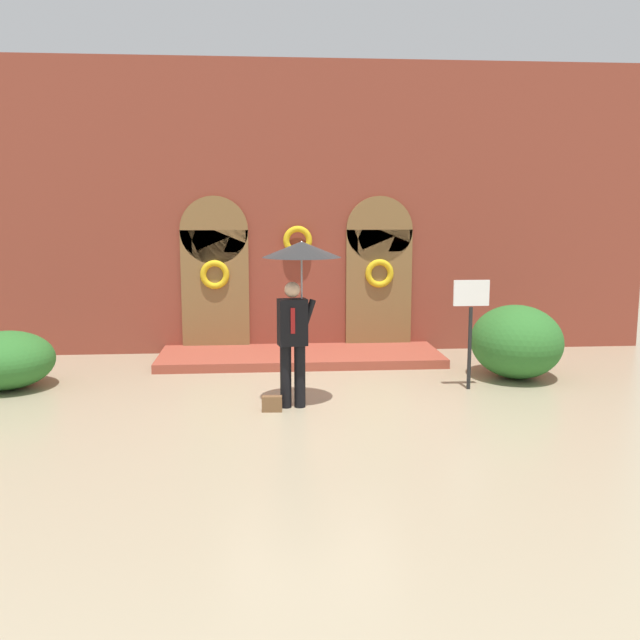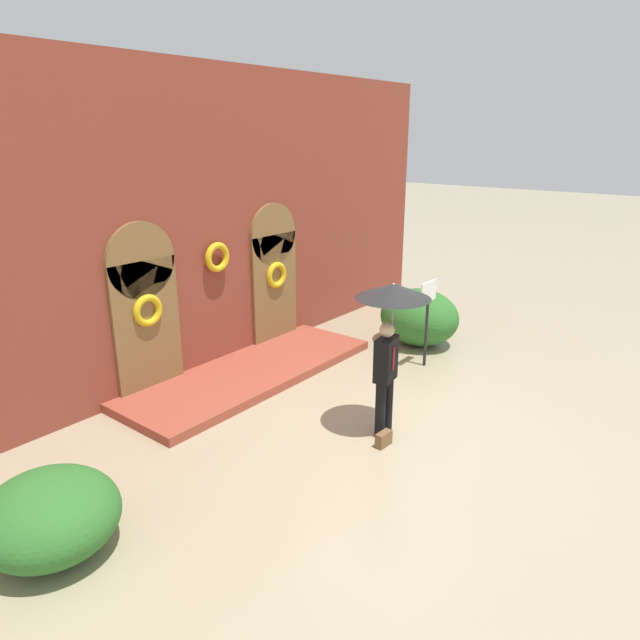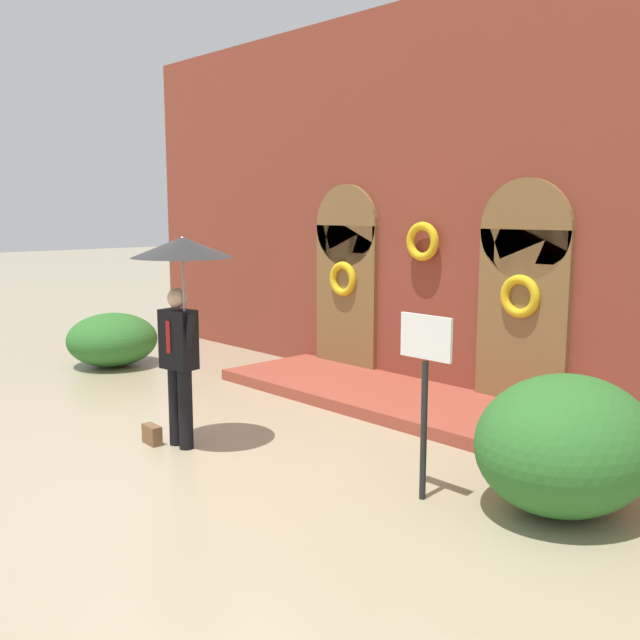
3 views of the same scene
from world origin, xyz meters
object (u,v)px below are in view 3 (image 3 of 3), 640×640
Objects in this scene: sign_post at (425,376)px; shrub_left at (112,340)px; person_with_umbrella at (182,278)px; shrub_right at (565,444)px; handbag at (152,435)px.

sign_post is 7.31m from shrub_left.
person_with_umbrella is 2.92m from sign_post.
shrub_right is at bearing 35.13° from sign_post.
person_with_umbrella reaches higher than shrub_right.
shrub_left is at bearing 161.68° from handbag.
sign_post is at bearing 21.58° from handbag.
shrub_right is (3.71, 1.52, -1.30)m from person_with_umbrella.
shrub_left is (-7.25, 0.64, -0.71)m from sign_post.
sign_post is (3.10, 1.02, 1.05)m from handbag.
person_with_umbrella reaches higher than handbag.
person_with_umbrella is 1.37× the size of sign_post.
person_with_umbrella is at bearing -163.20° from sign_post.
sign_post is at bearing -144.87° from shrub_right.
handbag is at bearing -157.24° from shrub_right.
sign_post is at bearing 16.80° from person_with_umbrella.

